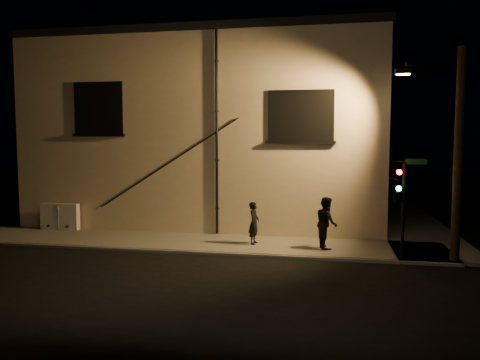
% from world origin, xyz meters
% --- Properties ---
extents(ground, '(90.00, 90.00, 0.00)m').
position_xyz_m(ground, '(0.00, 0.00, 0.00)').
color(ground, black).
extents(sidewalk, '(21.00, 16.00, 0.12)m').
position_xyz_m(sidewalk, '(1.22, 4.39, 0.06)').
color(sidewalk, slate).
rests_on(sidewalk, ground).
extents(building, '(16.20, 12.23, 8.80)m').
position_xyz_m(building, '(-3.00, 8.99, 4.40)').
color(building, beige).
rests_on(building, ground).
extents(utility_cabinet, '(1.74, 0.29, 1.15)m').
position_xyz_m(utility_cabinet, '(-8.82, 2.70, 0.69)').
color(utility_cabinet, white).
rests_on(utility_cabinet, sidewalk).
extents(pedestrian_a, '(0.45, 0.62, 1.59)m').
position_xyz_m(pedestrian_a, '(-0.02, 1.45, 0.91)').
color(pedestrian_a, black).
rests_on(pedestrian_a, sidewalk).
extents(pedestrian_b, '(0.90, 1.05, 1.88)m').
position_xyz_m(pedestrian_b, '(2.66, 1.22, 1.06)').
color(pedestrian_b, black).
rests_on(pedestrian_b, sidewalk).
extents(traffic_signal, '(1.28, 1.95, 3.30)m').
position_xyz_m(traffic_signal, '(4.95, 0.19, 2.34)').
color(traffic_signal, black).
rests_on(traffic_signal, sidewalk).
extents(streetlamp_pole, '(2.02, 1.39, 6.96)m').
position_xyz_m(streetlamp_pole, '(6.67, 0.29, 3.71)').
color(streetlamp_pole, black).
rests_on(streetlamp_pole, ground).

